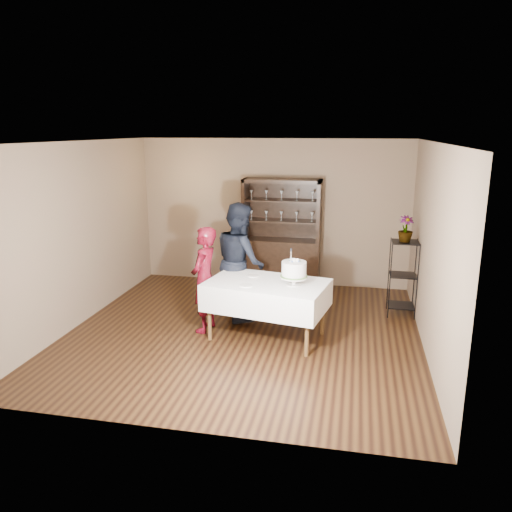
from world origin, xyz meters
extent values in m
plane|color=black|center=(0.00, 0.00, 0.00)|extent=(5.00, 5.00, 0.00)
plane|color=silver|center=(0.00, 0.00, 2.70)|extent=(5.00, 5.00, 0.00)
cube|color=#755C4B|center=(0.00, 2.50, 1.35)|extent=(5.00, 0.02, 2.70)
cube|color=#755C4B|center=(-2.50, 0.00, 1.35)|extent=(0.02, 5.00, 2.70)
cube|color=#755C4B|center=(2.50, 0.00, 1.35)|extent=(0.02, 5.00, 2.70)
cube|color=black|center=(0.20, 2.24, 0.45)|extent=(1.40, 0.48, 0.90)
cube|color=black|center=(0.20, 2.46, 1.45)|extent=(1.40, 0.03, 1.10)
cube|color=black|center=(0.20, 2.24, 1.97)|extent=(1.40, 0.48, 0.06)
cube|color=black|center=(0.20, 2.24, 1.25)|extent=(1.28, 0.42, 0.02)
cube|color=black|center=(0.20, 2.24, 1.62)|extent=(1.28, 0.42, 0.02)
cylinder|color=black|center=(2.08, 1.00, 0.60)|extent=(0.02, 0.02, 1.20)
cylinder|color=black|center=(2.48, 1.00, 0.60)|extent=(0.02, 0.02, 1.20)
cylinder|color=black|center=(2.08, 1.40, 0.60)|extent=(0.02, 0.02, 1.20)
cylinder|color=black|center=(2.48, 1.40, 0.60)|extent=(0.02, 0.02, 1.20)
cube|color=black|center=(2.28, 1.20, 0.15)|extent=(0.40, 0.40, 0.02)
cube|color=black|center=(2.28, 1.20, 0.65)|extent=(0.40, 0.40, 0.01)
cube|color=black|center=(2.28, 1.20, 1.18)|extent=(0.40, 0.40, 0.02)
cube|color=silver|center=(0.36, -0.10, 0.63)|extent=(1.78, 1.28, 0.38)
cylinder|color=#543A1E|center=(-0.41, -0.35, 0.39)|extent=(0.06, 0.06, 0.77)
cylinder|color=#543A1E|center=(0.98, -0.61, 0.39)|extent=(0.06, 0.06, 0.77)
cylinder|color=#543A1E|center=(-0.26, 0.42, 0.39)|extent=(0.06, 0.06, 0.77)
cylinder|color=#543A1E|center=(1.12, 0.16, 0.39)|extent=(0.06, 0.06, 0.77)
imported|color=#390509|center=(-0.57, -0.02, 0.77)|extent=(0.43, 0.60, 1.54)
imported|color=black|center=(-0.19, 0.62, 0.90)|extent=(1.03, 1.10, 1.80)
cylinder|color=silver|center=(0.74, -0.16, 0.82)|extent=(0.21, 0.21, 0.01)
cylinder|color=silver|center=(0.74, -0.16, 0.87)|extent=(0.05, 0.05, 0.10)
cylinder|color=silver|center=(0.74, -0.16, 0.93)|extent=(0.37, 0.37, 0.02)
cylinder|color=#4C7337|center=(0.74, -0.16, 0.94)|extent=(0.36, 0.36, 0.02)
cylinder|color=silver|center=(0.74, -0.16, 1.04)|extent=(0.36, 0.36, 0.21)
sphere|color=#5674BA|center=(0.77, -0.16, 1.15)|extent=(0.02, 0.02, 0.02)
cube|color=white|center=(0.69, -0.18, 1.21)|extent=(0.02, 0.02, 0.14)
cube|color=black|center=(0.69, -0.18, 1.30)|extent=(0.02, 0.02, 0.05)
cylinder|color=silver|center=(0.11, -0.33, 0.82)|extent=(0.20, 0.20, 0.01)
cylinder|color=silver|center=(0.11, 0.13, 0.82)|extent=(0.20, 0.20, 0.01)
imported|color=#4C7337|center=(2.27, 1.18, 1.39)|extent=(0.27, 0.27, 0.40)
camera|label=1|loc=(1.52, -6.57, 2.87)|focal=35.00mm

